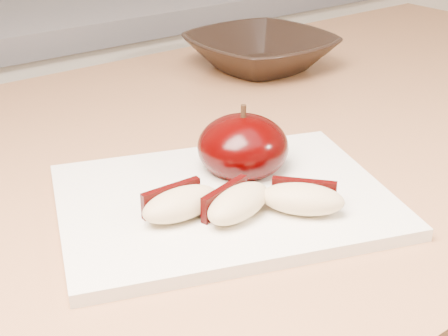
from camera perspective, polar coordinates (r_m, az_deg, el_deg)
cutting_board at (r=0.53m, az=0.00°, el=-2.96°), size 0.33×0.28×0.01m
apple_half at (r=0.56m, az=1.74°, el=1.95°), size 0.11×0.11×0.07m
apple_wedge_a at (r=0.49m, az=-4.08°, el=-3.23°), size 0.07×0.03×0.02m
apple_wedge_b at (r=0.49m, az=1.19°, el=-3.17°), size 0.07×0.05×0.02m
apple_wedge_c at (r=0.50m, az=7.20°, el=-2.76°), size 0.07×0.07×0.02m
bowl at (r=0.88m, az=3.33°, el=10.57°), size 0.19×0.19×0.05m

